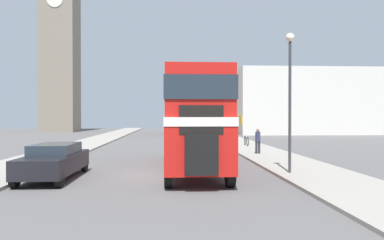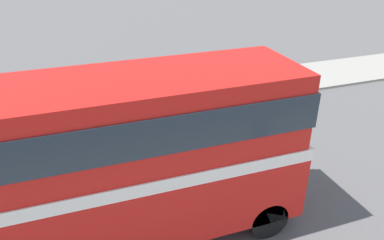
% 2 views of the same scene
% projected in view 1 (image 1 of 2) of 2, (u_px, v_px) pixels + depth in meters
% --- Properties ---
extents(ground_plane, '(120.00, 120.00, 0.00)m').
position_uv_depth(ground_plane, '(155.00, 176.00, 15.65)').
color(ground_plane, '#565454').
extents(sidewalk_right, '(3.50, 120.00, 0.12)m').
position_uv_depth(sidewalk_right, '(313.00, 173.00, 16.03)').
color(sidewalk_right, gray).
rests_on(sidewalk_right, ground_plane).
extents(double_decker_bus, '(2.47, 10.96, 4.28)m').
position_uv_depth(double_decker_bus, '(192.00, 115.00, 17.55)').
color(double_decker_bus, red).
rests_on(double_decker_bus, ground_plane).
extents(bus_distant, '(2.55, 10.33, 4.14)m').
position_uv_depth(bus_distant, '(180.00, 116.00, 51.12)').
color(bus_distant, red).
rests_on(bus_distant, ground_plane).
extents(car_parked_near, '(1.73, 4.67, 1.39)m').
position_uv_depth(car_parked_near, '(54.00, 160.00, 14.88)').
color(car_parked_near, black).
rests_on(car_parked_near, ground_plane).
extents(pedestrian_walking, '(0.32, 0.32, 1.59)m').
position_uv_depth(pedestrian_walking, '(258.00, 139.00, 23.75)').
color(pedestrian_walking, '#282833').
rests_on(pedestrian_walking, sidewalk_right).
extents(bicycle_on_pavement, '(0.05, 1.76, 0.78)m').
position_uv_depth(bicycle_on_pavement, '(246.00, 141.00, 30.22)').
color(bicycle_on_pavement, black).
rests_on(bicycle_on_pavement, sidewalk_right).
extents(street_lamp, '(0.36, 0.36, 5.86)m').
position_uv_depth(street_lamp, '(290.00, 81.00, 15.69)').
color(street_lamp, '#38383D').
rests_on(street_lamp, sidewalk_right).
extents(church_tower, '(5.54, 5.54, 38.42)m').
position_uv_depth(church_tower, '(60.00, 8.00, 59.28)').
color(church_tower, gray).
rests_on(church_tower, ground_plane).
extents(shop_building_block, '(21.39, 9.98, 8.98)m').
position_uv_depth(shop_building_block, '(310.00, 102.00, 53.37)').
color(shop_building_block, silver).
rests_on(shop_building_block, ground_plane).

